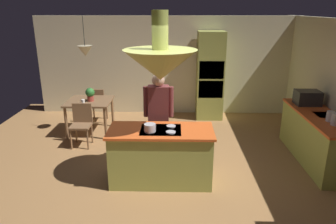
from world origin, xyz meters
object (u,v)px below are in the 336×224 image
Objects in this scene: oven_tower at (210,76)px; dining_table at (90,105)px; person_at_island at (159,113)px; canister_sugar at (330,116)px; potted_plant_on_table at (90,94)px; chair_facing_island at (82,122)px; microwave_on_counter at (308,98)px; chair_by_back_wall at (97,103)px; canister_flour at (335,119)px; kitchen_island at (161,155)px; cup_on_table at (83,101)px; cooking_pot_on_cooktop at (150,128)px.

oven_tower is 3.06m from dining_table.
person_at_island is 2.92m from canister_sugar.
canister_sugar is (4.50, -1.61, 0.07)m from potted_plant_on_table.
potted_plant_on_table is at bearing 86.16° from chair_facing_island.
person_at_island is 3.01m from microwave_on_counter.
oven_tower is 2.90m from chair_by_back_wall.
chair_facing_island is 4.71m from canister_flour.
potted_plant_on_table is 1.67× the size of canister_sugar.
dining_table is 0.70m from chair_facing_island.
canister_flour reaches higher than canister_sugar.
oven_tower is at bearing 71.27° from kitchen_island.
canister_sugar is (2.84, 0.45, 0.54)m from kitchen_island.
cup_on_table is at bearing 98.79° from chair_facing_island.
oven_tower is at bearing 133.86° from microwave_on_counter.
canister_sugar is at bearing -3.92° from person_at_island.
microwave_on_counter is (2.91, 0.78, 0.09)m from person_at_island.
chair_by_back_wall is (0.00, 0.68, -0.15)m from dining_table.
potted_plant_on_table reaches higher than cooking_pot_on_cooktop.
chair_facing_island is 9.67× the size of cup_on_table.
dining_table is at bearing 171.64° from microwave_on_counter.
canister_sugar is at bearing -17.10° from cup_on_table.
chair_facing_island is 0.77m from potted_plant_on_table.
person_at_island is 2.12m from potted_plant_on_table.
dining_table is (-1.70, 2.10, 0.20)m from kitchen_island.
chair_by_back_wall is (-1.70, 2.78, 0.05)m from kitchen_island.
dining_table is 2.20m from person_at_island.
chair_facing_island is at bearing -146.93° from oven_tower.
oven_tower is 2.53× the size of chair_by_back_wall.
kitchen_island is 2.69m from potted_plant_on_table.
person_at_island is 3.62× the size of microwave_on_counter.
microwave_on_counter reaches higher than cup_on_table.
oven_tower is 12.23× the size of canister_sugar.
canister_flour is at bearing 5.48° from kitchen_island.
dining_table is at bearing 138.41° from person_at_island.
chair_facing_island reaches higher than dining_table.
oven_tower reaches higher than cup_on_table.
potted_plant_on_table reaches higher than dining_table.
chair_facing_island is 1.00× the size of chair_by_back_wall.
kitchen_island is 18.57× the size of cup_on_table.
dining_table is 1.12× the size of chair_facing_island.
chair_facing_island is 4.83× the size of cooking_pot_on_cooktop.
oven_tower is at bearing -170.60° from chair_by_back_wall.
chair_by_back_wall reaches higher than dining_table.
potted_plant_on_table is at bearing 160.32° from canister_sugar.
microwave_on_counter reaches higher than canister_flour.
kitchen_island is at bearing -174.52° from canister_flour.
canister_sugar reaches higher than chair_by_back_wall.
potted_plant_on_table is (0.04, -0.72, 0.42)m from chair_by_back_wall.
person_at_island is at bearing 176.08° from canister_sugar.
kitchen_island reaches higher than chair_facing_island.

